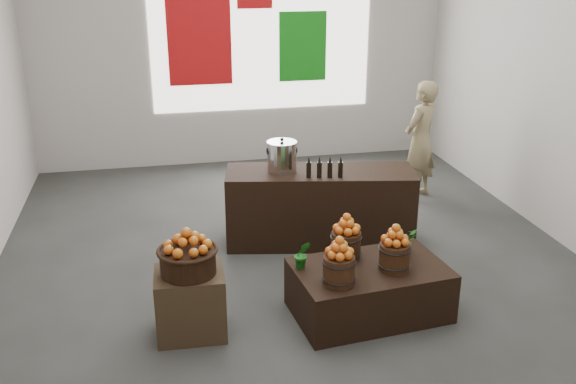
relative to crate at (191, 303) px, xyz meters
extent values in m
plane|color=#393A37|center=(1.10, 1.09, -0.28)|extent=(7.00, 7.00, 0.00)
cube|color=#B2ACA4|center=(1.10, 4.59, 1.72)|extent=(6.00, 0.04, 4.00)
cube|color=white|center=(1.40, 4.57, 1.72)|extent=(3.20, 0.02, 2.40)
cube|color=#B70E10|center=(0.50, 4.56, 1.62)|extent=(0.90, 0.04, 1.40)
cube|color=#137B15|center=(2.00, 4.56, 1.42)|extent=(0.70, 0.04, 1.00)
cube|color=#43311F|center=(0.00, 0.00, 0.00)|extent=(0.58, 0.48, 0.57)
cylinder|color=black|center=(0.00, 0.00, 0.39)|extent=(0.45, 0.45, 0.21)
cube|color=black|center=(1.56, 0.00, -0.06)|extent=(1.40, 0.95, 0.46)
cylinder|color=#3B2010|center=(1.21, -0.22, 0.29)|extent=(0.26, 0.26, 0.24)
cylinder|color=#3B2010|center=(1.74, -0.08, 0.29)|extent=(0.26, 0.26, 0.24)
cylinder|color=#3B2010|center=(1.40, 0.23, 0.29)|extent=(0.26, 0.26, 0.24)
imported|color=#156416|center=(1.94, 0.20, 0.30)|extent=(0.28, 0.26, 0.25)
imported|color=#156416|center=(0.98, 0.11, 0.30)|extent=(0.15, 0.12, 0.25)
cube|color=black|center=(1.51, 1.54, 0.13)|extent=(2.09, 1.00, 0.82)
cylinder|color=silver|center=(1.10, 1.62, 0.69)|extent=(0.31, 0.31, 0.31)
imported|color=#907F58|center=(3.09, 2.60, 0.48)|extent=(0.67, 0.63, 1.53)
camera|label=1|loc=(-0.16, -4.72, 2.76)|focal=40.00mm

